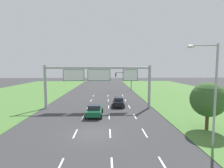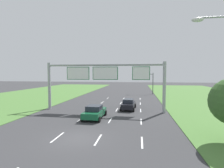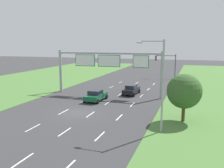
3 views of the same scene
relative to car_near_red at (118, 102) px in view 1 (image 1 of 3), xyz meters
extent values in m
plane|color=#38383A|center=(-3.46, -12.54, -0.80)|extent=(200.00, 200.00, 0.00)
cube|color=white|center=(-5.21, -18.54, -0.79)|extent=(0.14, 2.40, 0.01)
cube|color=white|center=(-5.21, -12.54, -0.79)|extent=(0.14, 2.40, 0.01)
cube|color=white|center=(-5.21, -6.54, -0.79)|extent=(0.14, 2.40, 0.01)
cube|color=white|center=(-5.21, -0.54, -0.79)|extent=(0.14, 2.40, 0.01)
cube|color=white|center=(-5.21, 5.46, -0.79)|extent=(0.14, 2.40, 0.01)
cube|color=white|center=(-5.21, 11.46, -0.79)|extent=(0.14, 2.40, 0.01)
cube|color=white|center=(-1.71, -18.54, -0.79)|extent=(0.14, 2.40, 0.01)
cube|color=white|center=(-1.71, -12.54, -0.79)|extent=(0.14, 2.40, 0.01)
cube|color=white|center=(-1.71, -6.54, -0.79)|extent=(0.14, 2.40, 0.01)
cube|color=white|center=(-1.71, -0.54, -0.79)|extent=(0.14, 2.40, 0.01)
cube|color=white|center=(-1.71, 5.46, -0.79)|extent=(0.14, 2.40, 0.01)
cube|color=white|center=(-1.71, 11.46, -0.79)|extent=(0.14, 2.40, 0.01)
cube|color=white|center=(1.79, -18.54, -0.79)|extent=(0.14, 2.40, 0.01)
cube|color=white|center=(1.79, -12.54, -0.79)|extent=(0.14, 2.40, 0.01)
cube|color=white|center=(1.79, -6.54, -0.79)|extent=(0.14, 2.40, 0.01)
cube|color=white|center=(1.79, -0.54, -0.79)|extent=(0.14, 2.40, 0.01)
cube|color=white|center=(1.79, 5.46, -0.79)|extent=(0.14, 2.40, 0.01)
cube|color=white|center=(1.79, 11.46, -0.79)|extent=(0.14, 2.40, 0.01)
cube|color=black|center=(0.00, 0.00, -0.13)|extent=(1.97, 4.35, 0.69)
cube|color=#232833|center=(0.00, 0.01, 0.49)|extent=(1.59, 2.19, 0.55)
cylinder|color=black|center=(-0.81, 1.62, -0.48)|extent=(0.25, 0.65, 0.64)
cylinder|color=black|center=(0.98, 1.53, -0.48)|extent=(0.25, 0.65, 0.64)
cylinder|color=black|center=(-0.98, -1.54, -0.48)|extent=(0.25, 0.65, 0.64)
cylinder|color=black|center=(0.81, -1.63, -0.48)|extent=(0.25, 0.65, 0.64)
cube|color=#145633|center=(-3.71, -5.90, -0.14)|extent=(2.03, 4.49, 0.67)
cube|color=#232833|center=(-3.71, -6.10, 0.48)|extent=(1.70, 1.84, 0.59)
cylinder|color=black|center=(-4.66, -4.21, -0.48)|extent=(0.23, 0.64, 0.64)
cylinder|color=black|center=(-2.68, -4.25, -0.48)|extent=(0.23, 0.64, 0.64)
cylinder|color=black|center=(-4.73, -7.55, -0.48)|extent=(0.23, 0.64, 0.64)
cylinder|color=black|center=(-2.76, -7.60, -0.48)|extent=(0.23, 0.64, 0.64)
cylinder|color=#9EA0A5|center=(-11.86, -1.52, 2.70)|extent=(0.44, 0.44, 7.00)
cylinder|color=#9EA0A5|center=(4.94, -1.52, 2.70)|extent=(0.44, 0.44, 7.00)
cylinder|color=#9EA0A5|center=(-3.46, -1.52, 5.80)|extent=(16.80, 0.32, 0.32)
cube|color=#0C5B28|center=(-7.31, -1.52, 4.62)|extent=(3.38, 0.12, 1.86)
cube|color=white|center=(-7.31, -1.58, 4.62)|extent=(3.22, 0.01, 1.70)
cube|color=#0C5B28|center=(-3.26, -1.52, 4.62)|extent=(3.66, 0.12, 1.86)
cube|color=white|center=(-3.26, -1.58, 4.62)|extent=(3.50, 0.01, 1.70)
cube|color=#0C5B28|center=(1.79, -1.52, 4.62)|extent=(2.43, 0.12, 1.86)
cube|color=white|center=(1.79, -1.58, 4.62)|extent=(2.27, 0.01, 1.70)
cylinder|color=#47494F|center=(5.15, 20.85, 2.00)|extent=(0.20, 0.20, 5.60)
cylinder|color=#47494F|center=(2.90, 20.85, 4.45)|extent=(4.50, 0.14, 0.14)
cube|color=black|center=(0.65, 20.85, 3.80)|extent=(0.32, 0.36, 1.10)
sphere|color=red|center=(0.65, 20.65, 4.17)|extent=(0.22, 0.22, 0.22)
sphere|color=orange|center=(0.65, 20.65, 3.80)|extent=(0.22, 0.22, 0.22)
sphere|color=green|center=(0.65, 20.65, 3.43)|extent=(0.22, 0.22, 0.22)
cylinder|color=#9EA0A5|center=(6.83, -15.79, 3.45)|extent=(0.18, 0.18, 8.50)
cylinder|color=#9EA0A5|center=(5.73, -15.79, 7.55)|extent=(2.20, 0.10, 0.10)
ellipsoid|color=silver|center=(4.63, -15.79, 7.45)|extent=(0.64, 0.32, 0.24)
cylinder|color=#513823|center=(8.58, -11.89, 0.16)|extent=(0.35, 0.35, 1.91)
sphere|color=#345A28|center=(8.58, -11.89, 2.47)|extent=(3.61, 3.61, 3.61)
camera|label=1|loc=(-2.07, -29.60, 5.76)|focal=28.00mm
camera|label=2|loc=(1.51, -26.03, 4.52)|focal=28.00mm
camera|label=3|loc=(9.50, -38.18, 7.41)|focal=40.00mm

